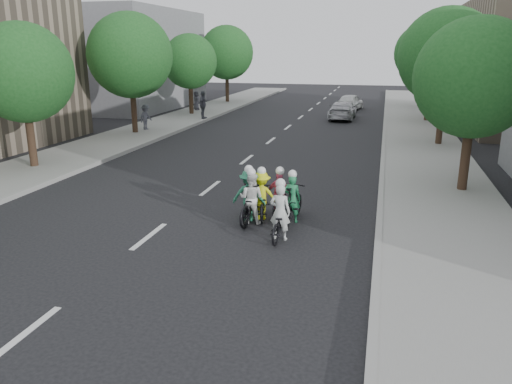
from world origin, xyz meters
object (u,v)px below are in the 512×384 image
at_px(cyclist_0, 252,202).
at_px(follow_car_trail, 350,102).
at_px(cyclist_2, 292,202).
at_px(spectator_1, 203,105).
at_px(cyclist_3, 262,199).
at_px(cyclist_5, 249,199).
at_px(cyclist_4, 281,219).
at_px(follow_car_lead, 342,110).
at_px(cyclist_1, 280,198).
at_px(spectator_0, 146,117).
at_px(spectator_2, 196,101).

height_order(cyclist_0, follow_car_trail, cyclist_0).
relative_size(cyclist_2, spectator_1, 0.96).
relative_size(cyclist_3, cyclist_5, 1.03).
distance_m(cyclist_4, spectator_1, 22.85).
bearing_deg(cyclist_0, cyclist_2, -155.86).
bearing_deg(cyclist_3, cyclist_0, 50.41).
bearing_deg(follow_car_lead, cyclist_1, 91.27).
bearing_deg(cyclist_1, cyclist_0, 50.26).
height_order(cyclist_5, follow_car_lead, cyclist_5).
distance_m(follow_car_lead, spectator_0, 14.04).
distance_m(cyclist_1, cyclist_5, 0.97).
bearing_deg(cyclist_4, spectator_1, -61.30).
xyz_separation_m(cyclist_1, spectator_2, (-11.75, 23.69, 0.32)).
distance_m(cyclist_2, cyclist_5, 1.27).
distance_m(cyclist_5, spectator_1, 21.21).
distance_m(follow_car_lead, spectator_1, 9.93).
bearing_deg(cyclist_2, cyclist_4, 95.29).
bearing_deg(spectator_0, cyclist_3, -129.56).
xyz_separation_m(follow_car_trail, spectator_2, (-11.84, -4.17, 0.22)).
height_order(follow_car_lead, follow_car_trail, follow_car_trail).
distance_m(cyclist_1, cyclist_2, 0.52).
relative_size(spectator_0, spectator_2, 1.02).
distance_m(cyclist_0, spectator_1, 21.42).
bearing_deg(cyclist_5, cyclist_3, -147.34).
height_order(cyclist_0, cyclist_2, cyclist_0).
relative_size(cyclist_0, cyclist_2, 1.09).
relative_size(cyclist_0, spectator_0, 1.33).
bearing_deg(cyclist_0, cyclist_4, 140.68).
xyz_separation_m(cyclist_2, spectator_0, (-11.55, 13.81, 0.32)).
bearing_deg(follow_car_lead, spectator_0, 39.13).
xyz_separation_m(cyclist_3, cyclist_4, (0.87, -1.48, -0.04)).
xyz_separation_m(cyclist_5, follow_car_lead, (0.77, 22.66, -0.02)).
relative_size(cyclist_0, follow_car_trail, 0.51).
bearing_deg(cyclist_2, cyclist_0, 25.77).
distance_m(cyclist_1, spectator_1, 21.11).
height_order(follow_car_trail, spectator_1, spectator_1).
bearing_deg(cyclist_0, spectator_1, -60.24).
bearing_deg(spectator_1, spectator_0, 160.72).
bearing_deg(spectator_2, cyclist_0, -151.34).
xyz_separation_m(cyclist_4, spectator_1, (-9.79, 20.64, 0.56)).
bearing_deg(spectator_1, cyclist_2, -154.46).
bearing_deg(cyclist_4, cyclist_1, -74.44).
distance_m(cyclist_4, follow_car_trail, 29.62).
height_order(cyclist_1, cyclist_4, cyclist_4).
bearing_deg(follow_car_trail, spectator_0, 61.29).
height_order(cyclist_4, follow_car_lead, cyclist_4).
distance_m(cyclist_3, spectator_0, 17.41).
xyz_separation_m(cyclist_1, cyclist_5, (-0.82, -0.50, 0.08)).
relative_size(cyclist_5, follow_car_lead, 0.41).
relative_size(cyclist_1, cyclist_3, 0.86).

